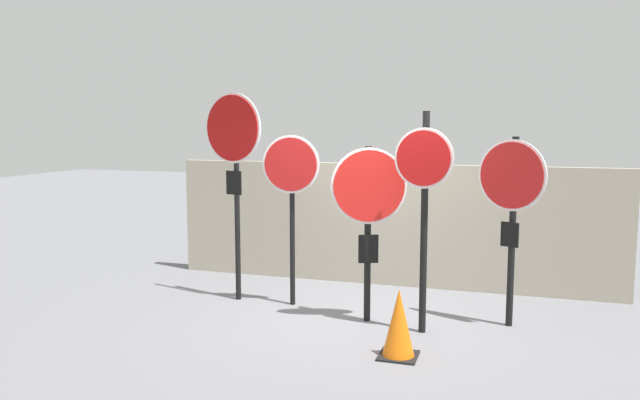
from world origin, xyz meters
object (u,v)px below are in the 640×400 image
at_px(stop_sign_0, 234,149).
at_px(stop_sign_1, 291,182).
at_px(stop_sign_2, 369,201).
at_px(stop_sign_4, 512,195).
at_px(traffic_cone_0, 399,323).
at_px(stop_sign_3, 424,188).

relative_size(stop_sign_0, stop_sign_1, 1.25).
height_order(stop_sign_2, stop_sign_4, stop_sign_4).
distance_m(stop_sign_1, traffic_cone_0, 2.51).
bearing_deg(traffic_cone_0, stop_sign_4, 51.93).
bearing_deg(traffic_cone_0, stop_sign_2, 118.90).
bearing_deg(stop_sign_4, stop_sign_0, -155.71).
bearing_deg(stop_sign_3, traffic_cone_0, -89.17).
relative_size(stop_sign_2, stop_sign_3, 0.84).
xyz_separation_m(stop_sign_3, stop_sign_4, (0.93, 0.53, -0.10)).
bearing_deg(traffic_cone_0, stop_sign_1, 140.29).
relative_size(stop_sign_0, traffic_cone_0, 3.90).
distance_m(stop_sign_1, stop_sign_4, 2.71).
relative_size(stop_sign_3, stop_sign_4, 1.13).
xyz_separation_m(stop_sign_1, stop_sign_3, (1.78, -0.58, 0.03)).
xyz_separation_m(stop_sign_4, traffic_cone_0, (-1.05, -1.33, -1.21)).
distance_m(stop_sign_0, stop_sign_2, 2.03).
bearing_deg(traffic_cone_0, stop_sign_3, 81.85).
bearing_deg(stop_sign_2, stop_sign_4, -9.89).
relative_size(stop_sign_1, stop_sign_2, 1.06).
bearing_deg(stop_sign_1, traffic_cone_0, -46.20).
relative_size(stop_sign_0, stop_sign_2, 1.32).
relative_size(stop_sign_0, stop_sign_3, 1.11).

